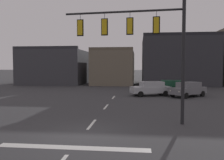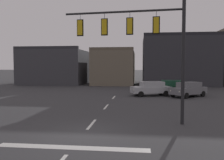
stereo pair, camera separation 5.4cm
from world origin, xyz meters
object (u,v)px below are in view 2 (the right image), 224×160
at_px(car_lot_middle, 172,86).
at_px(car_lot_farside, 188,89).
at_px(car_lot_nearside, 151,88).
at_px(signal_mast_near_side, 141,37).

xyz_separation_m(car_lot_middle, car_lot_farside, (1.31, -3.17, 0.00)).
relative_size(car_lot_nearside, car_lot_middle, 1.05).
distance_m(car_lot_middle, car_lot_farside, 3.43).
height_order(signal_mast_near_side, car_lot_farside, signal_mast_near_side).
relative_size(car_lot_middle, car_lot_farside, 1.01).
relative_size(signal_mast_near_side, car_lot_nearside, 1.53).
bearing_deg(car_lot_middle, car_lot_nearside, -134.90).
height_order(car_lot_nearside, car_lot_farside, same).
height_order(car_lot_nearside, car_lot_middle, same).
bearing_deg(signal_mast_near_side, car_lot_farside, 67.27).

